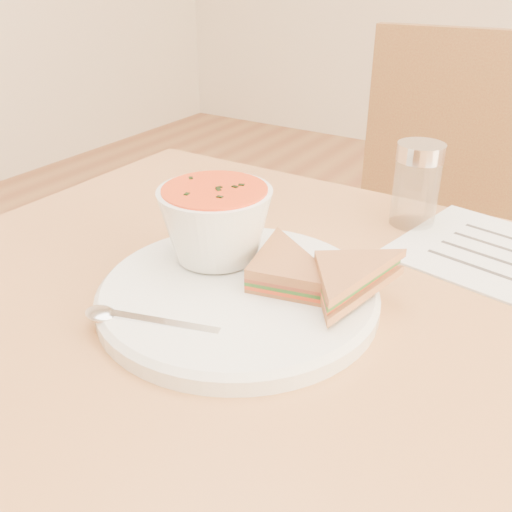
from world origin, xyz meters
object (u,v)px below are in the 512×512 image
Objects in this scene: condiment_shaker at (416,185)px; plate at (238,296)px; chair_far at (427,283)px; soup_bowl at (216,227)px.

plate is at bearing -106.70° from condiment_shaker.
chair_far is 0.68m from soup_bowl.
chair_far reaches higher than soup_bowl.
soup_bowl is (-0.10, -0.59, 0.33)m from chair_far.
condiment_shaker is (0.14, 0.26, -0.00)m from soup_bowl.
plate is 0.31m from condiment_shaker.
condiment_shaker is at bearing 60.73° from soup_bowl.
chair_far is 7.48× the size of soup_bowl.
condiment_shaker is (0.09, 0.30, 0.05)m from plate.
soup_bowl reaches higher than plate.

